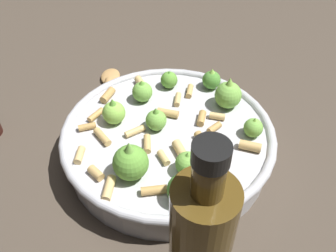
{
  "coord_description": "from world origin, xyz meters",
  "views": [
    {
      "loc": [
        -0.14,
        0.35,
        0.41
      ],
      "look_at": [
        0.0,
        0.0,
        0.06
      ],
      "focal_mm": 38.26,
      "sensor_mm": 36.0,
      "label": 1
    }
  ],
  "objects": [
    {
      "name": "olive_oil_bottle",
      "position": [
        -0.1,
        0.18,
        0.1
      ],
      "size": [
        0.06,
        0.06,
        0.23
      ],
      "color": "#4C3814",
      "rests_on": "ground"
    },
    {
      "name": "cooking_pan",
      "position": [
        -0.0,
        0.0,
        0.03
      ],
      "size": [
        0.31,
        0.31,
        0.11
      ],
      "color": "#B7B7BC",
      "rests_on": "ground"
    },
    {
      "name": "wooden_spoon",
      "position": [
        0.15,
        -0.08,
        0.01
      ],
      "size": [
        0.1,
        0.2,
        0.02
      ],
      "color": "#B2844C",
      "rests_on": "ground"
    },
    {
      "name": "ground_plane",
      "position": [
        0.0,
        0.0,
        0.0
      ],
      "size": [
        2.4,
        2.4,
        0.0
      ],
      "primitive_type": "plane",
      "color": "#42382D"
    }
  ]
}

